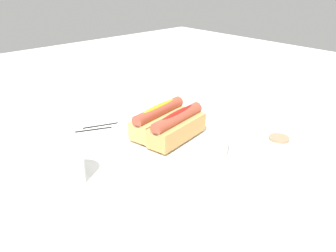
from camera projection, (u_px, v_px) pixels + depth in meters
ground_plane at (176, 143)px, 0.80m from camera, size 2.40×2.40×0.00m
serving_bowl at (168, 140)px, 0.78m from camera, size 0.27×0.27×0.03m
hotdog_front at (159, 119)px, 0.78m from camera, size 0.16×0.08×0.06m
hotdog_back at (177, 126)px, 0.74m from camera, size 0.16×0.08×0.06m
water_glass at (65, 163)px, 0.64m from camera, size 0.07×0.07×0.09m
paper_towel_roll at (274, 176)px, 0.56m from camera, size 0.11×0.11×0.13m
chopstick_near at (119, 126)px, 0.88m from camera, size 0.20×0.09×0.01m
chopstick_far at (125, 121)px, 0.91m from camera, size 0.21×0.08×0.01m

